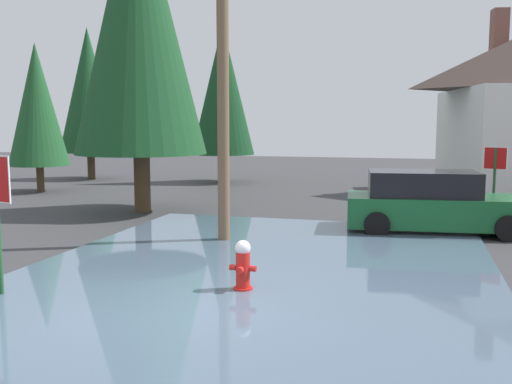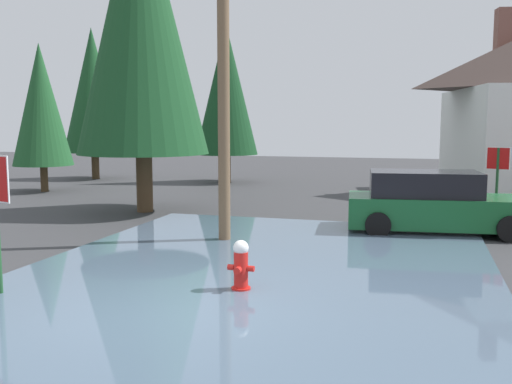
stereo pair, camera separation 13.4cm
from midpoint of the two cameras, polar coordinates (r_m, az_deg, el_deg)
The scene contains 11 objects.
ground_plane at distance 8.77m, azimuth -9.26°, elevation -12.34°, with size 80.00×80.00×0.10m, color #38383A.
flood_puddle at distance 10.92m, azimuth -0.06°, elevation -7.89°, with size 8.78×11.44×0.08m, color #4C6075.
lane_stop_bar at distance 7.11m, azimuth -20.61°, elevation -16.94°, with size 3.88×0.30×0.01m, color silver.
fire_hydrant at distance 9.54m, azimuth -1.73°, elevation -7.56°, with size 0.46×0.39×0.91m.
utility_pole at distance 13.47m, azimuth -3.63°, elevation 13.59°, with size 1.60×0.28×8.45m.
stop_sign_far at distance 18.09m, azimuth 22.59°, elevation 2.18°, with size 0.61×0.27×2.14m.
parked_car at distance 15.43m, azimuth 16.99°, elevation -1.09°, with size 4.72×2.43×1.60m.
pine_tree_tall_left at distance 18.76m, azimuth -11.90°, elevation 16.72°, with size 4.13×4.13×10.33m.
pine_tree_mid_left at distance 27.42m, azimuth -3.48°, elevation 10.15°, with size 2.99×2.99×7.46m.
pine_tree_short_left at distance 25.15m, azimuth -21.20°, elevation 8.14°, with size 2.43×2.43×6.08m.
pine_tree_far_center at distance 30.24m, azimuth -16.51°, elevation 9.70°, with size 3.03×3.03×7.57m.
Camera 1 is at (3.45, -7.53, 2.83)m, focal length 39.99 mm.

